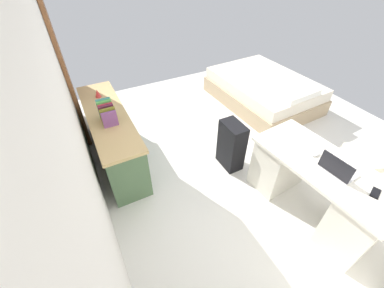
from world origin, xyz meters
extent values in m
plane|color=silver|center=(0.00, 0.00, 0.00)|extent=(5.38, 5.38, 0.00)
cube|color=silver|center=(0.00, 2.01, 1.28)|extent=(4.38, 0.10, 2.56)
cube|color=brown|center=(1.64, 1.93, 1.02)|extent=(0.88, 0.05, 2.04)
cube|color=silver|center=(-1.14, -0.11, 0.71)|extent=(1.49, 0.78, 0.04)
cube|color=beige|center=(-1.62, -0.15, 0.35)|extent=(0.45, 0.63, 0.69)
cube|color=beige|center=(-0.65, -0.06, 0.35)|extent=(0.45, 0.63, 0.69)
cylinder|color=black|center=(-1.14, -0.99, 0.02)|extent=(0.52, 0.52, 0.04)
cylinder|color=black|center=(-1.14, -0.99, 0.21)|extent=(0.06, 0.06, 0.42)
cube|color=beige|center=(-1.14, -0.99, 0.46)|extent=(0.59, 0.59, 0.08)
cube|color=#4C6B47|center=(0.75, 1.63, 0.35)|extent=(1.76, 0.44, 0.70)
cube|color=tan|center=(0.75, 1.63, 0.72)|extent=(1.80, 0.48, 0.04)
cube|color=#415B3C|center=(0.35, 1.41, 0.19)|extent=(0.67, 0.01, 0.24)
cube|color=#415B3C|center=(1.15, 1.41, 0.19)|extent=(0.67, 0.01, 0.24)
cube|color=tan|center=(1.02, -1.21, 0.14)|extent=(1.96, 1.48, 0.28)
cube|color=silver|center=(1.02, -1.21, 0.38)|extent=(1.90, 1.42, 0.20)
cube|color=white|center=(0.35, -1.24, 0.53)|extent=(0.51, 0.70, 0.10)
cube|color=black|center=(-0.11, 0.28, 0.34)|extent=(0.36, 0.22, 0.68)
cube|color=#B7B7BC|center=(-1.24, -0.14, 0.73)|extent=(0.33, 0.25, 0.02)
cube|color=black|center=(-1.25, -0.03, 0.84)|extent=(0.31, 0.04, 0.19)
ellipsoid|color=white|center=(-0.98, -0.11, 0.74)|extent=(0.07, 0.10, 0.03)
cube|color=black|center=(-1.58, -0.19, 0.73)|extent=(0.11, 0.15, 0.01)
cube|color=#7B4681|center=(0.46, 1.63, 0.84)|extent=(0.03, 0.17, 0.20)
cube|color=olive|center=(0.50, 1.63, 0.85)|extent=(0.03, 0.17, 0.22)
cube|color=olive|center=(0.54, 1.63, 0.83)|extent=(0.03, 0.17, 0.19)
cube|color=#5A2038|center=(0.58, 1.63, 0.85)|extent=(0.03, 0.17, 0.22)
cube|color=#B52B38|center=(0.62, 1.63, 0.85)|extent=(0.03, 0.17, 0.21)
cube|color=#50A94D|center=(0.66, 1.63, 0.86)|extent=(0.04, 0.17, 0.23)
cube|color=teal|center=(0.70, 1.63, 0.86)|extent=(0.04, 0.17, 0.24)
cone|color=red|center=(1.23, 1.63, 0.79)|extent=(0.08, 0.08, 0.11)
camera|label=1|loc=(-2.04, 1.86, 2.46)|focal=22.98mm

